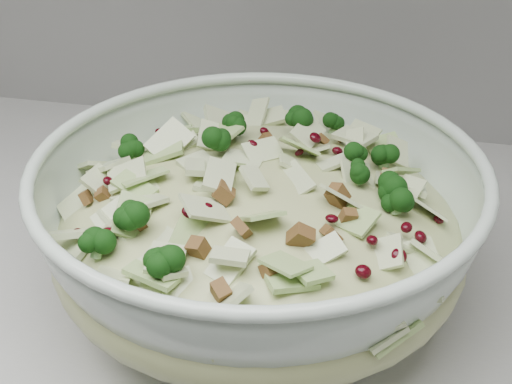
% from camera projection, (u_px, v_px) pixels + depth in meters
% --- Properties ---
extents(mixing_bowl, '(0.43, 0.43, 0.15)m').
position_uv_depth(mixing_bowl, '(259.00, 233.00, 0.61)').
color(mixing_bowl, silver).
rests_on(mixing_bowl, counter).
extents(salad, '(0.46, 0.46, 0.15)m').
position_uv_depth(salad, '(259.00, 209.00, 0.59)').
color(salad, '#B2B97E').
rests_on(salad, mixing_bowl).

